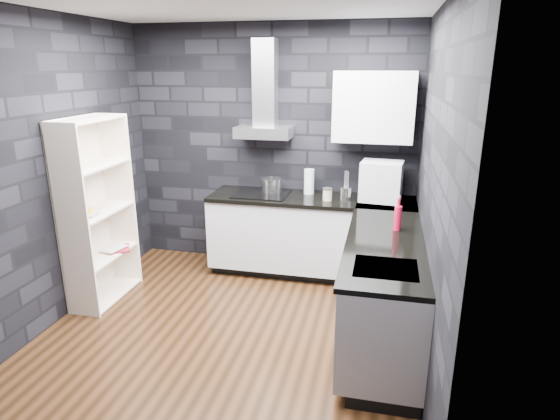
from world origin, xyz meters
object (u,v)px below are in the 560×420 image
(appliance_garage, at_px, (381,181))
(fruit_bowl, at_px, (88,213))
(utensil_crock, at_px, (346,194))
(red_bottle, at_px, (398,218))
(bookshelf, at_px, (98,212))
(glass_vase, at_px, (309,182))
(storage_jar, at_px, (327,195))
(pot, at_px, (272,186))

(appliance_garage, xyz_separation_m, fruit_bowl, (-2.64, -1.09, -0.19))
(appliance_garage, bearing_deg, utensil_crock, -169.99)
(utensil_crock, xyz_separation_m, red_bottle, (0.51, -0.81, 0.03))
(utensil_crock, distance_m, bookshelf, 2.47)
(glass_vase, relative_size, bookshelf, 0.15)
(appliance_garage, distance_m, fruit_bowl, 2.86)
(glass_vase, relative_size, storage_jar, 2.35)
(glass_vase, xyz_separation_m, appliance_garage, (0.77, -0.18, 0.09))
(utensil_crock, relative_size, fruit_bowl, 0.61)
(red_bottle, xyz_separation_m, fruit_bowl, (-2.80, -0.26, -0.07))
(utensil_crock, relative_size, appliance_garage, 0.36)
(glass_vase, bearing_deg, red_bottle, -47.39)
(appliance_garage, xyz_separation_m, bookshelf, (-2.64, -0.94, -0.22))
(bookshelf, distance_m, fruit_bowl, 0.15)
(glass_vase, distance_m, utensil_crock, 0.47)
(utensil_crock, distance_m, appliance_garage, 0.38)
(glass_vase, xyz_separation_m, utensil_crock, (0.42, -0.21, -0.06))
(appliance_garage, relative_size, bookshelf, 0.22)
(glass_vase, bearing_deg, fruit_bowl, -145.87)
(glass_vase, relative_size, red_bottle, 1.28)
(red_bottle, bearing_deg, utensil_crock, 122.43)
(pot, relative_size, storage_jar, 1.91)
(glass_vase, relative_size, utensil_crock, 1.87)
(storage_jar, xyz_separation_m, appliance_garage, (0.54, 0.04, 0.17))
(glass_vase, distance_m, appliance_garage, 0.80)
(storage_jar, relative_size, utensil_crock, 0.80)
(glass_vase, xyz_separation_m, red_bottle, (0.93, -1.01, -0.03))
(bookshelf, bearing_deg, storage_jar, 28.22)
(utensil_crock, relative_size, red_bottle, 0.68)
(bookshelf, bearing_deg, utensil_crock, 26.83)
(storage_jar, bearing_deg, red_bottle, -48.53)
(storage_jar, bearing_deg, glass_vase, 136.35)
(pot, distance_m, glass_vase, 0.42)
(utensil_crock, bearing_deg, fruit_bowl, -155.10)
(appliance_garage, bearing_deg, fruit_bowl, -151.33)
(glass_vase, distance_m, storage_jar, 0.33)
(storage_jar, height_order, fruit_bowl, storage_jar)
(red_bottle, bearing_deg, appliance_garage, 101.01)
(storage_jar, bearing_deg, pot, 164.04)
(pot, bearing_deg, storage_jar, -15.96)
(fruit_bowl, bearing_deg, appliance_garage, 22.34)
(glass_vase, distance_m, red_bottle, 1.38)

